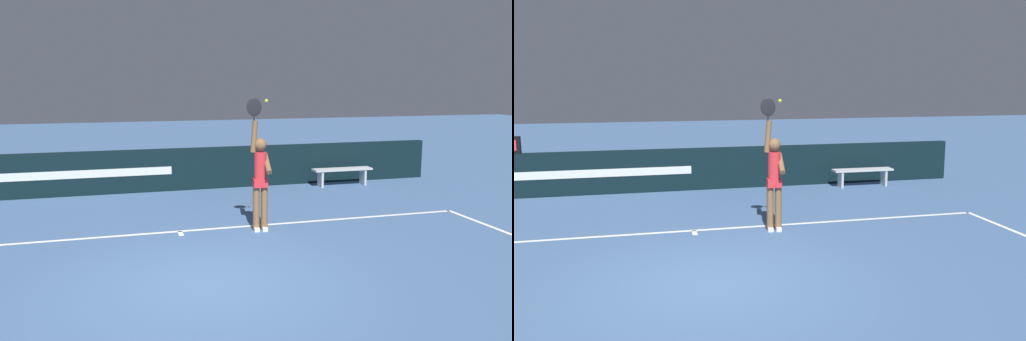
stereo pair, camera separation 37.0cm
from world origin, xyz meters
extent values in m
plane|color=#40608B|center=(0.00, 0.00, 0.00)|extent=(60.00, 60.00, 0.00)
cube|color=white|center=(0.00, 2.70, 0.00)|extent=(11.84, 0.09, 0.00)
cube|color=white|center=(0.00, 2.55, 0.00)|extent=(0.09, 0.30, 0.00)
cube|color=black|center=(0.00, 6.55, 0.54)|extent=(15.22, 0.21, 1.09)
cube|color=silver|center=(-1.97, 6.44, 0.55)|extent=(4.55, 0.01, 0.20)
cylinder|color=brown|center=(1.58, 2.37, 0.44)|extent=(0.13, 0.13, 0.88)
cylinder|color=brown|center=(1.42, 2.39, 0.44)|extent=(0.13, 0.13, 0.88)
cube|color=white|center=(1.58, 2.35, 0.04)|extent=(0.12, 0.25, 0.07)
cube|color=white|center=(1.42, 2.37, 0.04)|extent=(0.12, 0.25, 0.07)
cylinder|color=red|center=(1.50, 2.38, 1.20)|extent=(0.23, 0.23, 0.63)
cube|color=red|center=(1.50, 2.38, 0.92)|extent=(0.29, 0.25, 0.16)
sphere|color=brown|center=(1.50, 2.38, 1.65)|extent=(0.24, 0.24, 0.24)
cylinder|color=brown|center=(1.38, 2.39, 1.80)|extent=(0.16, 0.12, 0.59)
cylinder|color=brown|center=(1.61, 2.30, 1.30)|extent=(0.16, 0.51, 0.36)
ellipsoid|color=black|center=(1.38, 2.39, 2.35)|extent=(0.31, 0.06, 0.36)
cylinder|color=black|center=(1.38, 2.39, 2.16)|extent=(0.03, 0.03, 0.18)
sphere|color=#C9E735|center=(1.57, 2.23, 2.46)|extent=(0.06, 0.06, 0.06)
cube|color=#B9BABD|center=(4.83, 5.92, 0.45)|extent=(1.64, 0.37, 0.05)
cube|color=#B9BABD|center=(4.21, 5.93, 0.23)|extent=(0.06, 0.32, 0.45)
cube|color=#B9BABD|center=(5.46, 5.92, 0.23)|extent=(0.06, 0.32, 0.45)
camera|label=1|loc=(-1.23, -7.05, 2.84)|focal=37.24mm
camera|label=2|loc=(-0.87, -7.15, 2.84)|focal=37.24mm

